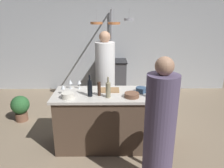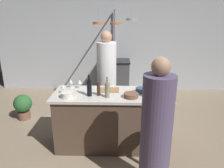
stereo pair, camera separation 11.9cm
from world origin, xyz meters
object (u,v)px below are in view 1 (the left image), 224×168
(guest_right, at_px, (159,134))
(wine_glass_by_chef, at_px, (79,82))
(potted_plant, at_px, (20,107))
(wine_bottle_rose, at_px, (157,80))
(mixing_bowl_blue, at_px, (141,90))
(wine_bottle_amber, at_px, (149,89))
(wine_bottle_dark, at_px, (90,88))
(wine_bottle_green, at_px, (157,86))
(stove_range, at_px, (111,77))
(mixing_bowl_ceramic, at_px, (68,95))
(wine_glass_near_right_guest, at_px, (70,82))
(mixing_bowl_wooden, at_px, (132,95))
(wine_bottle_white, at_px, (108,90))
(chef, at_px, (105,81))
(wine_glass_near_left_guest, at_px, (63,87))
(cutting_board, at_px, (109,90))
(pepper_mill, at_px, (99,89))
(bar_stool_right, at_px, (156,146))

(guest_right, height_order, wine_glass_by_chef, guest_right)
(potted_plant, height_order, wine_bottle_rose, wine_bottle_rose)
(guest_right, bearing_deg, mixing_bowl_blue, 94.09)
(wine_bottle_amber, distance_m, wine_bottle_dark, 0.86)
(wine_bottle_green, bearing_deg, stove_range, 105.61)
(wine_bottle_amber, xyz_separation_m, mixing_bowl_ceramic, (-1.18, -0.04, -0.08))
(wine_glass_near_right_guest, relative_size, mixing_bowl_wooden, 0.68)
(wine_bottle_white, bearing_deg, wine_bottle_dark, 169.05)
(potted_plant, bearing_deg, wine_bottle_amber, -23.32)
(wine_bottle_amber, bearing_deg, mixing_bowl_blue, 112.50)
(wine_glass_near_right_guest, bearing_deg, mixing_bowl_blue, -9.54)
(wine_bottle_rose, bearing_deg, wine_glass_near_right_guest, -178.85)
(potted_plant, height_order, wine_bottle_dark, wine_bottle_dark)
(wine_bottle_amber, height_order, wine_bottle_green, wine_bottle_amber)
(wine_glass_near_right_guest, distance_m, mixing_bowl_blue, 1.15)
(potted_plant, relative_size, mixing_bowl_ceramic, 2.92)
(chef, distance_m, potted_plant, 1.77)
(stove_range, height_order, mixing_bowl_wooden, mixing_bowl_wooden)
(wine_bottle_green, relative_size, wine_bottle_dark, 0.90)
(guest_right, relative_size, wine_bottle_amber, 5.47)
(potted_plant, bearing_deg, wine_glass_near_right_guest, -28.56)
(wine_glass_near_left_guest, bearing_deg, wine_glass_by_chef, 49.42)
(wine_bottle_dark, distance_m, wine_glass_near_right_guest, 0.50)
(potted_plant, distance_m, mixing_bowl_blue, 2.49)
(stove_range, xyz_separation_m, wine_bottle_dark, (-0.33, -2.57, 0.58))
(chef, relative_size, potted_plant, 3.38)
(wine_bottle_green, relative_size, mixing_bowl_blue, 1.72)
(wine_bottle_green, xyz_separation_m, wine_bottle_white, (-0.74, -0.17, 0.01))
(cutting_board, relative_size, mixing_bowl_ceramic, 1.80)
(wine_glass_near_left_guest, height_order, mixing_bowl_ceramic, wine_glass_near_left_guest)
(wine_glass_near_left_guest, relative_size, mixing_bowl_wooden, 0.68)
(wine_bottle_green, xyz_separation_m, wine_glass_near_left_guest, (-1.42, -0.02, -0.01))
(wine_bottle_rose, relative_size, mixing_bowl_wooden, 1.50)
(chef, xyz_separation_m, wine_glass_near_right_guest, (-0.55, -0.69, 0.19))
(wine_bottle_white, relative_size, mixing_bowl_blue, 1.80)
(guest_right, height_order, wine_glass_near_left_guest, guest_right)
(pepper_mill, distance_m, wine_glass_by_chef, 0.46)
(mixing_bowl_blue, xyz_separation_m, mixing_bowl_wooden, (-0.17, -0.21, -0.01))
(chef, distance_m, bar_stool_right, 1.75)
(stove_range, relative_size, guest_right, 0.54)
(wine_glass_near_right_guest, xyz_separation_m, mixing_bowl_wooden, (0.96, -0.40, -0.07))
(guest_right, distance_m, wine_bottle_dark, 1.23)
(wine_bottle_dark, bearing_deg, wine_bottle_green, 6.46)
(wine_bottle_green, height_order, wine_bottle_dark, wine_bottle_dark)
(wine_bottle_amber, relative_size, mixing_bowl_wooden, 1.41)
(wine_bottle_green, height_order, wine_glass_near_left_guest, wine_bottle_green)
(chef, bearing_deg, stove_range, 85.29)
(potted_plant, xyz_separation_m, mixing_bowl_wooden, (2.10, -1.02, 0.64))
(wine_bottle_dark, xyz_separation_m, wine_bottle_white, (0.27, -0.05, -0.01))
(bar_stool_right, bearing_deg, wine_bottle_green, 80.13)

